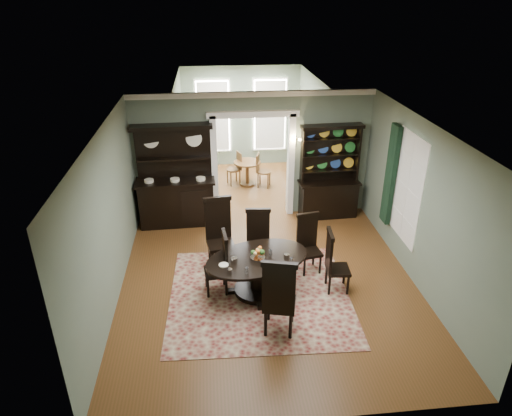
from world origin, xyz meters
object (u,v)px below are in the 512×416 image
(sideboard, at_px, (176,191))
(parlor_table, at_px, (247,170))
(dining_table, at_px, (257,268))
(welsh_dresser, at_px, (329,184))

(sideboard, xyz_separation_m, parlor_table, (1.82, 2.07, -0.37))
(dining_table, height_order, parlor_table, dining_table)
(dining_table, distance_m, welsh_dresser, 3.59)
(dining_table, xyz_separation_m, welsh_dresser, (2.03, 2.95, 0.29))
(sideboard, distance_m, parlor_table, 2.79)
(welsh_dresser, height_order, parlor_table, welsh_dresser)
(dining_table, relative_size, sideboard, 0.95)
(dining_table, bearing_deg, parlor_table, 68.00)
(dining_table, bearing_deg, sideboard, 99.15)
(sideboard, relative_size, parlor_table, 3.14)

